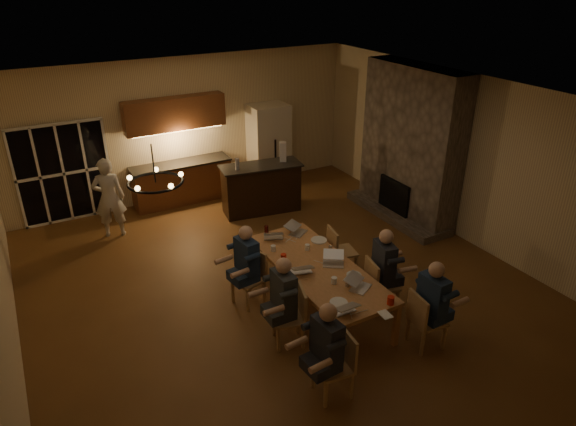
{
  "coord_description": "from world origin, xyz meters",
  "views": [
    {
      "loc": [
        -3.44,
        -6.43,
        4.95
      ],
      "look_at": [
        0.29,
        0.3,
        1.21
      ],
      "focal_mm": 32.0,
      "sensor_mm": 36.0,
      "label": 1
    }
  ],
  "objects_px": {
    "mug_front": "(334,280)",
    "mug_back": "(273,248)",
    "chandelier": "(156,182)",
    "laptop_f": "(298,227)",
    "mug_mid": "(307,247)",
    "can_cola": "(266,229)",
    "can_silver": "(348,283)",
    "chair_right_near": "(428,319)",
    "plate_near": "(354,275)",
    "can_right": "(330,249)",
    "dining_table": "(317,286)",
    "plate_far": "(319,240)",
    "chair_left_near": "(333,366)",
    "bar_blender": "(283,152)",
    "laptop_b": "(361,282)",
    "laptop_d": "(333,258)",
    "refrigerator": "(269,146)",
    "laptop_a": "(342,303)",
    "redcup_near": "(391,300)",
    "laptop_c": "(301,265)",
    "person_right_mid": "(383,269)",
    "chair_left_far": "(248,279)",
    "person_left_mid": "(284,301)",
    "bar_bottle": "(237,164)",
    "person_left_far": "(247,265)",
    "person_right_near": "(431,305)",
    "chair_left_mid": "(288,317)",
    "chair_right_far": "(342,251)",
    "person_left_near": "(326,351)",
    "chair_right_mid": "(382,284)",
    "redcup_mid": "(284,258)",
    "standing_person": "(109,198)",
    "plate_left": "(339,303)"
  },
  "relations": [
    {
      "from": "person_right_mid",
      "to": "chair_right_near",
      "type": "bearing_deg",
      "value": -169.12
    },
    {
      "from": "refrigerator",
      "to": "can_cola",
      "type": "xyz_separation_m",
      "value": [
        -1.85,
        -3.51,
        -0.19
      ]
    },
    {
      "from": "person_left_mid",
      "to": "bar_bottle",
      "type": "height_order",
      "value": "person_left_mid"
    },
    {
      "from": "laptop_a",
      "to": "redcup_near",
      "type": "bearing_deg",
      "value": 162.55
    },
    {
      "from": "redcup_mid",
      "to": "chair_right_mid",
      "type": "bearing_deg",
      "value": -36.51
    },
    {
      "from": "laptop_f",
      "to": "can_silver",
      "type": "xyz_separation_m",
      "value": [
        -0.19,
        -1.75,
        -0.05
      ]
    },
    {
      "from": "mug_mid",
      "to": "can_cola",
      "type": "distance_m",
      "value": 0.93
    },
    {
      "from": "chair_left_far",
      "to": "plate_left",
      "type": "relative_size",
      "value": 3.53
    },
    {
      "from": "chair_left_far",
      "to": "mug_mid",
      "type": "distance_m",
      "value": 1.09
    },
    {
      "from": "chair_right_far",
      "to": "chair_left_mid",
      "type": "bearing_deg",
      "value": 134.6
    },
    {
      "from": "chair_right_mid",
      "to": "plate_far",
      "type": "height_order",
      "value": "chair_right_mid"
    },
    {
      "from": "refrigerator",
      "to": "laptop_b",
      "type": "distance_m",
      "value": 5.88
    },
    {
      "from": "person_right_mid",
      "to": "person_left_far",
      "type": "relative_size",
      "value": 1.0
    },
    {
      "from": "person_right_near",
      "to": "can_cola",
      "type": "bearing_deg",
      "value": 17.92
    },
    {
      "from": "dining_table",
      "to": "laptop_d",
      "type": "relative_size",
      "value": 8.69
    },
    {
      "from": "mug_front",
      "to": "mug_back",
      "type": "height_order",
      "value": "same"
    },
    {
      "from": "chandelier",
      "to": "laptop_f",
      "type": "distance_m",
      "value": 3.56
    },
    {
      "from": "chandelier",
      "to": "laptop_b",
      "type": "height_order",
      "value": "chandelier"
    },
    {
      "from": "mug_mid",
      "to": "bar_blender",
      "type": "bearing_deg",
      "value": 68.29
    },
    {
      "from": "refrigerator",
      "to": "laptop_b",
      "type": "height_order",
      "value": "refrigerator"
    },
    {
      "from": "laptop_d",
      "to": "redcup_near",
      "type": "distance_m",
      "value": 1.24
    },
    {
      "from": "chair_right_mid",
      "to": "mug_back",
      "type": "bearing_deg",
      "value": 55.62
    },
    {
      "from": "chair_right_mid",
      "to": "standing_person",
      "type": "relative_size",
      "value": 0.54
    },
    {
      "from": "laptop_b",
      "to": "laptop_d",
      "type": "bearing_deg",
      "value": 59.52
    },
    {
      "from": "chair_right_near",
      "to": "plate_near",
      "type": "bearing_deg",
      "value": 34.56
    },
    {
      "from": "chair_left_mid",
      "to": "laptop_f",
      "type": "distance_m",
      "value": 2.0
    },
    {
      "from": "chair_left_near",
      "to": "can_right",
      "type": "distance_m",
      "value": 2.31
    },
    {
      "from": "person_right_near",
      "to": "laptop_a",
      "type": "bearing_deg",
      "value": 67.42
    },
    {
      "from": "dining_table",
      "to": "can_silver",
      "type": "relative_size",
      "value": 23.18
    },
    {
      "from": "person_left_near",
      "to": "bar_blender",
      "type": "bearing_deg",
      "value": 151.73
    },
    {
      "from": "chair_left_far",
      "to": "bar_bottle",
      "type": "xyz_separation_m",
      "value": [
        1.17,
        2.99,
        0.76
      ]
    },
    {
      "from": "laptop_c",
      "to": "can_cola",
      "type": "height_order",
      "value": "laptop_c"
    },
    {
      "from": "person_right_mid",
      "to": "laptop_a",
      "type": "height_order",
      "value": "person_right_mid"
    },
    {
      "from": "plate_far",
      "to": "plate_near",
      "type": "bearing_deg",
      "value": -95.69
    },
    {
      "from": "refrigerator",
      "to": "bar_blender",
      "type": "bearing_deg",
      "value": -103.67
    },
    {
      "from": "mug_back",
      "to": "can_right",
      "type": "height_order",
      "value": "can_right"
    },
    {
      "from": "can_cola",
      "to": "person_left_far",
      "type": "bearing_deg",
      "value": -134.08
    },
    {
      "from": "dining_table",
      "to": "plate_far",
      "type": "xyz_separation_m",
      "value": [
        0.45,
        0.68,
        0.38
      ]
    },
    {
      "from": "person_left_near",
      "to": "laptop_b",
      "type": "bearing_deg",
      "value": 121.48
    },
    {
      "from": "chair_left_far",
      "to": "can_silver",
      "type": "xyz_separation_m",
      "value": [
        0.99,
        -1.3,
        0.37
      ]
    },
    {
      "from": "person_left_mid",
      "to": "chair_left_far",
      "type": "bearing_deg",
      "value": -177.22
    },
    {
      "from": "mug_back",
      "to": "refrigerator",
      "type": "bearing_deg",
      "value": 63.75
    },
    {
      "from": "chair_left_mid",
      "to": "laptop_a",
      "type": "bearing_deg",
      "value": 59.24
    },
    {
      "from": "chandelier",
      "to": "bar_blender",
      "type": "relative_size",
      "value": 1.46
    },
    {
      "from": "mug_mid",
      "to": "plate_near",
      "type": "height_order",
      "value": "mug_mid"
    },
    {
      "from": "can_silver",
      "to": "plate_near",
      "type": "height_order",
      "value": "can_silver"
    },
    {
      "from": "chair_right_near",
      "to": "can_right",
      "type": "distance_m",
      "value": 1.9
    },
    {
      "from": "refrigerator",
      "to": "person_left_far",
      "type": "relative_size",
      "value": 1.45
    },
    {
      "from": "person_left_far",
      "to": "plate_far",
      "type": "relative_size",
      "value": 5.04
    },
    {
      "from": "plate_far",
      "to": "bar_blender",
      "type": "bearing_deg",
      "value": 72.91
    }
  ]
}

